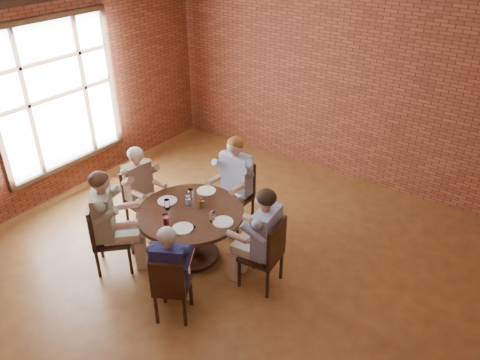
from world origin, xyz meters
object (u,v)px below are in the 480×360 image
Objects in this scene: chair_a at (268,252)px; diner_b at (234,183)px; diner_d at (110,221)px; chair_e at (171,286)px; chair_b at (238,190)px; smartphone at (191,229)px; diner_c at (141,190)px; chair_d at (104,233)px; chair_c at (139,197)px; dining_table at (191,225)px; diner_a at (261,239)px; diner_e at (171,272)px.

chair_a is 0.69× the size of diner_b.
diner_d is 1.58× the size of chair_e.
chair_a is 1.48m from chair_b.
diner_b is 1.83m from diner_d.
diner_b reaches higher than smartphone.
chair_b is 7.73× the size of smartphone.
diner_c reaches higher than chair_d.
smartphone is at bearing -100.99° from diner_c.
diner_c is at bearing -96.07° from chair_a.
chair_c is 0.71× the size of diner_c.
diner_d is 11.22× the size of smartphone.
diner_d is at bearing -71.69° from chair_a.
smartphone is at bearing -97.51° from chair_e.
dining_table is 0.45m from smartphone.
chair_d reaches higher than chair_c.
chair_c is 0.94× the size of chair_d.
chair_a is (1.11, 0.12, -0.01)m from dining_table.
diner_d reaches higher than chair_a.
chair_d reaches higher than chair_a.
chair_e is at bearing -34.11° from chair_a.
dining_table is 1.04m from diner_a.
chair_a is 2.14m from diner_c.
chair_a is at bearing -110.27° from diner_d.
diner_a reaches higher than diner_c.
chair_d is 1.30m from diner_e.
chair_a is 1.20m from diner_e.
dining_table is at bearing -90.00° from chair_a.
chair_e is 0.71× the size of diner_e.
diner_a is 1.42m from chair_b.
dining_table is 11.03× the size of smartphone.
diner_b is 1.52× the size of chair_c.
chair_e is 7.08× the size of smartphone.
diner_b is (-1.04, 0.86, 0.01)m from diner_a.
diner_a is 1.11× the size of diner_e.
diner_e is at bearing -90.91° from smartphone.
diner_a is 2.04m from diner_c.
diner_a is at bearing -145.80° from diner_e.
diner_b is (0.00, -0.09, 0.18)m from chair_b.
diner_b is 1.30m from smartphone.
diner_e is (0.52, -1.88, -0.07)m from diner_b.
diner_b reaches higher than chair_c.
diner_c reaches higher than diner_e.
diner_b is 1.57× the size of chair_e.
chair_d is at bearing -176.21° from smartphone.
chair_b is 0.78× the size of diner_e.
dining_table is 1.11m from chair_c.
smartphone is (-0.27, 0.68, 0.27)m from chair_e.
chair_a is 2.10m from chair_d.
diner_c is 1.91m from chair_e.
diner_d reaches higher than diner_e.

